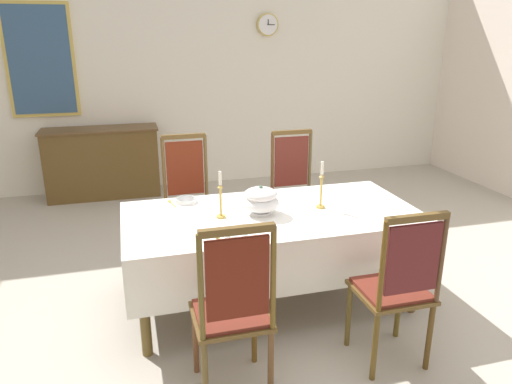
# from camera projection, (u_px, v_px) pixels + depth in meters

# --- Properties ---
(ground) EXTENTS (7.55, 6.75, 0.04)m
(ground) POSITION_uv_depth(u_px,v_px,m) (271.00, 303.00, 3.86)
(ground) COLOR #B7AE9F
(back_wall) EXTENTS (7.55, 0.08, 3.16)m
(back_wall) POSITION_uv_depth(u_px,v_px,m) (198.00, 70.00, 6.48)
(back_wall) COLOR white
(back_wall) RESTS_ON ground
(dining_table) EXTENTS (2.20, 1.06, 0.75)m
(dining_table) POSITION_uv_depth(u_px,v_px,m) (272.00, 222.00, 3.65)
(dining_table) COLOR brown
(dining_table) RESTS_ON ground
(tablecloth) EXTENTS (2.22, 1.08, 0.41)m
(tablecloth) POSITION_uv_depth(u_px,v_px,m) (272.00, 226.00, 3.66)
(tablecloth) COLOR white
(tablecloth) RESTS_ON dining_table
(chair_south_a) EXTENTS (0.44, 0.42, 1.12)m
(chair_south_a) POSITION_uv_depth(u_px,v_px,m) (233.00, 308.00, 2.69)
(chair_south_a) COLOR brown
(chair_south_a) RESTS_ON ground
(chair_north_a) EXTENTS (0.44, 0.42, 1.18)m
(chair_north_a) POSITION_uv_depth(u_px,v_px,m) (188.00, 199.00, 4.40)
(chair_north_a) COLOR #534815
(chair_north_a) RESTS_ON ground
(chair_south_b) EXTENTS (0.44, 0.42, 1.08)m
(chair_south_b) POSITION_uv_depth(u_px,v_px,m) (397.00, 285.00, 2.96)
(chair_south_b) COLOR brown
(chair_south_b) RESTS_ON ground
(chair_north_b) EXTENTS (0.44, 0.42, 1.16)m
(chair_north_b) POSITION_uv_depth(u_px,v_px,m) (295.00, 190.00, 4.67)
(chair_north_b) COLOR brown
(chair_north_b) RESTS_ON ground
(soup_tureen) EXTENTS (0.28, 0.28, 0.22)m
(soup_tureen) POSITION_uv_depth(u_px,v_px,m) (261.00, 200.00, 3.57)
(soup_tureen) COLOR white
(soup_tureen) RESTS_ON tablecloth
(candlestick_west) EXTENTS (0.07, 0.07, 0.35)m
(candlestick_west) POSITION_uv_depth(u_px,v_px,m) (221.00, 199.00, 3.48)
(candlestick_west) COLOR gold
(candlestick_west) RESTS_ON tablecloth
(candlestick_east) EXTENTS (0.07, 0.07, 0.37)m
(candlestick_east) POSITION_uv_depth(u_px,v_px,m) (321.00, 189.00, 3.67)
(candlestick_east) COLOR gold
(candlestick_east) RESTS_ON tablecloth
(bowl_near_left) EXTENTS (0.17, 0.17, 0.04)m
(bowl_near_left) POSITION_uv_depth(u_px,v_px,m) (186.00, 200.00, 3.83)
(bowl_near_left) COLOR white
(bowl_near_left) RESTS_ON tablecloth
(bowl_near_right) EXTENTS (0.16, 0.16, 0.04)m
(bowl_near_right) POSITION_uv_depth(u_px,v_px,m) (237.00, 235.00, 3.16)
(bowl_near_right) COLOR white
(bowl_near_right) RESTS_ON tablecloth
(spoon_primary) EXTENTS (0.06, 0.18, 0.01)m
(spoon_primary) POSITION_uv_depth(u_px,v_px,m) (170.00, 202.00, 3.83)
(spoon_primary) COLOR gold
(spoon_primary) RESTS_ON tablecloth
(spoon_secondary) EXTENTS (0.06, 0.17, 0.01)m
(spoon_secondary) POSITION_uv_depth(u_px,v_px,m) (219.00, 238.00, 3.16)
(spoon_secondary) COLOR gold
(spoon_secondary) RESTS_ON tablecloth
(sideboard) EXTENTS (1.44, 0.48, 0.90)m
(sideboard) POSITION_uv_depth(u_px,v_px,m) (103.00, 163.00, 6.20)
(sideboard) COLOR brown
(sideboard) RESTS_ON ground
(mounted_clock) EXTENTS (0.29, 0.06, 0.29)m
(mounted_clock) POSITION_uv_depth(u_px,v_px,m) (268.00, 25.00, 6.47)
(mounted_clock) COLOR #D1B251
(framed_painting) EXTENTS (0.81, 0.05, 1.37)m
(framed_painting) POSITION_uv_depth(u_px,v_px,m) (40.00, 61.00, 5.88)
(framed_painting) COLOR #D1B251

